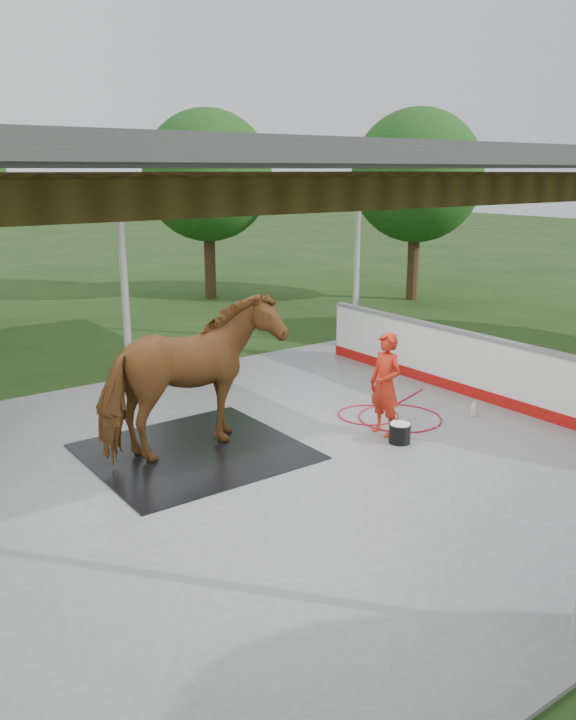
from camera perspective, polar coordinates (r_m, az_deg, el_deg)
ground at (r=9.87m, az=-1.44°, el=-8.54°), size 100.00×100.00×0.00m
concrete_slab at (r=9.86m, az=-1.44°, el=-8.41°), size 12.00×10.00×0.05m
pavilion_structure at (r=9.04m, az=-1.61°, el=15.14°), size 12.60×10.60×4.05m
dasher_board at (r=12.71m, az=15.84°, el=-0.82°), size 0.16×8.00×1.15m
tree_belt at (r=9.95m, az=-3.17°, el=14.11°), size 28.00×28.00×5.80m
rubber_mat at (r=10.25m, az=-7.60°, el=-7.38°), size 2.88×2.70×0.02m
horse at (r=9.88m, az=-7.83°, el=-1.36°), size 2.72×1.41×2.22m
handler at (r=10.70m, az=7.93°, el=-1.96°), size 0.40×0.59×1.59m
wash_bucket at (r=10.59m, az=9.06°, el=-5.86°), size 0.32×0.32×0.30m
soap_bottle_a at (r=11.95m, az=14.87°, el=-3.81°), size 0.10×0.11×0.27m
soap_bottle_b at (r=11.33m, az=11.87°, el=-4.89°), size 0.12×0.12×0.19m
hose_coil at (r=11.67m, az=8.20°, el=-4.56°), size 2.25×1.60×0.02m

